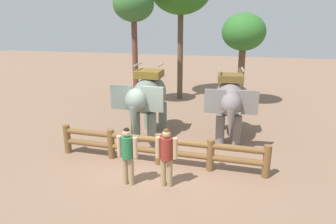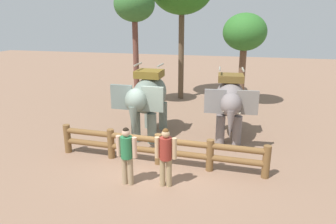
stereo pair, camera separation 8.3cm
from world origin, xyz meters
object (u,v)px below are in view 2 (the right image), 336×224
Objects in this scene: tourist_man_in_blue at (166,153)px; log_fence at (158,147)px; elephant_center at (230,101)px; tree_far_right at (134,7)px; elephant_near_left at (148,97)px; tourist_woman_in_black at (127,152)px; tree_back_center at (245,34)px.

log_fence is at bearing 113.57° from tourist_man_in_blue.
tree_far_right reaches higher than elephant_center.
tree_far_right is (-3.50, 7.75, 4.12)m from tourist_man_in_blue.
log_fence is at bearing -65.77° from elephant_near_left.
tree_far_right reaches higher than tourist_woman_in_black.
log_fence is 1.51m from tourist_man_in_blue.
tourist_man_in_blue is at bearing -110.57° from elephant_center.
tourist_man_in_blue is at bearing -66.43° from log_fence.
tourist_woman_in_black is (0.50, -3.79, -0.64)m from elephant_near_left.
log_fence is 1.15× the size of tree_far_right.
elephant_near_left is 0.70× the size of tree_back_center.
tree_back_center reaches higher than elephant_center.
tourist_woman_in_black is at bearing -109.68° from log_fence.
tourist_woman_in_black is 1.12m from tourist_man_in_blue.
elephant_near_left is at bearing -65.39° from tree_far_right.
elephant_near_left is (-1.04, 2.30, 1.06)m from log_fence.
elephant_near_left is 3.87m from tourist_woman_in_black.
elephant_near_left is 5.72m from tree_far_right.
tourist_man_in_blue is at bearing 8.09° from tourist_woman_in_black.
tree_back_center is (3.55, 5.55, 2.20)m from elephant_near_left.
tree_back_center is (0.38, 5.04, 2.27)m from elephant_center.
tourist_man_in_blue is (-1.56, -4.15, -0.56)m from elephant_center.
tree_back_center is at bearing 78.08° from tourist_man_in_blue.
elephant_center is at bearing -35.47° from tree_far_right.
elephant_center is 0.53× the size of tree_far_right.
tree_back_center is at bearing 72.22° from log_fence.
tree_far_right reaches higher than tourist_man_in_blue.
tree_back_center is at bearing 85.66° from elephant_center.
elephant_center is at bearing -94.34° from tree_back_center.
elephant_center is 7.16m from tree_far_right.
log_fence is 3.67m from elephant_center.
tourist_man_in_blue is 9.80m from tree_back_center.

